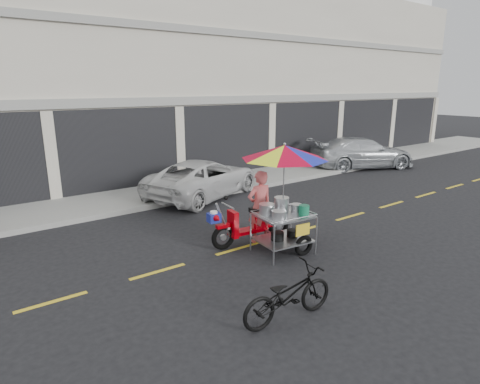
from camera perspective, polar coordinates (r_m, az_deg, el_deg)
ground at (r=10.55m, az=8.57°, el=-5.48°), size 90.00×90.00×0.00m
sidewalk at (r=14.76m, az=-6.54°, el=0.81°), size 45.00×3.00×0.15m
shophouse_block at (r=20.14m, az=-7.16°, el=16.48°), size 36.00×8.11×10.40m
centerline at (r=10.55m, az=8.57°, el=-5.46°), size 42.00×0.10×0.01m
white_pickup at (r=13.58m, az=-5.21°, el=1.99°), size 4.94×3.60×1.25m
silver_pickup at (r=19.07m, az=16.88°, el=5.36°), size 5.16×3.55×1.39m
near_bicycle at (r=6.59m, az=6.86°, el=-14.30°), size 1.74×0.73×0.89m
food_vendor_rig at (r=8.97m, az=4.88°, el=1.37°), size 2.46×2.15×2.48m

